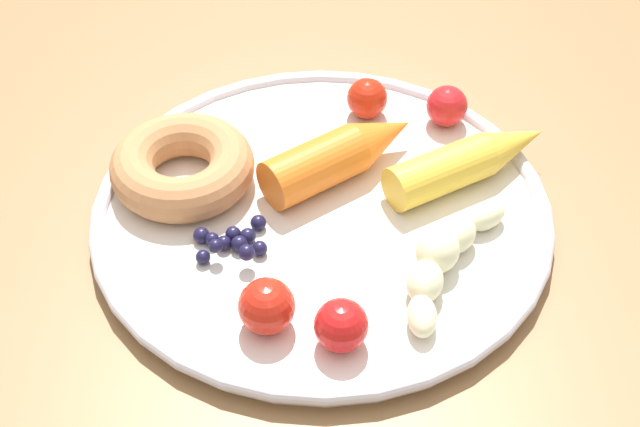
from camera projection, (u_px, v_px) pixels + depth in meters
dining_table at (330, 288)px, 0.76m from camera, size 1.26×0.92×0.71m
plate at (320, 216)px, 0.70m from camera, size 0.34×0.34×0.02m
banana at (444, 256)px, 0.65m from camera, size 0.06×0.14×0.03m
carrot_orange at (342, 154)px, 0.72m from camera, size 0.10×0.13×0.04m
carrot_yellow at (470, 160)px, 0.71m from camera, size 0.11×0.13×0.03m
donut at (182, 166)px, 0.71m from camera, size 0.15×0.15×0.03m
blueberry_pile at (233, 241)px, 0.67m from camera, size 0.06×0.06×0.02m
tomato_near at (341, 325)px, 0.60m from camera, size 0.04×0.04×0.04m
tomato_mid at (273, 308)px, 0.61m from camera, size 0.04×0.04×0.04m
tomato_far at (447, 106)px, 0.76m from camera, size 0.03×0.03×0.03m
tomato_extra at (367, 98)px, 0.77m from camera, size 0.03×0.03×0.03m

